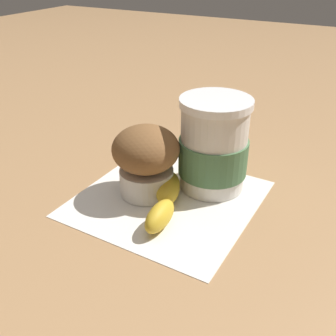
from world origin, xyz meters
TOP-DOWN VIEW (x-y plane):
  - ground_plane at (0.00, 0.00)m, footprint 3.00×3.00m
  - paper_napkin at (0.00, 0.00)m, footprint 0.23×0.23m
  - coffee_cup at (-0.06, 0.04)m, footprint 0.10×0.10m
  - muffin at (-0.00, -0.03)m, footprint 0.09×0.09m
  - banana at (-0.01, -0.03)m, footprint 0.19×0.16m

SIDE VIEW (x-z plane):
  - ground_plane at x=0.00m, z-range 0.00..0.00m
  - paper_napkin at x=0.00m, z-range 0.00..0.00m
  - banana at x=-0.01m, z-range 0.00..0.03m
  - muffin at x=0.00m, z-range 0.01..0.10m
  - coffee_cup at x=-0.06m, z-range 0.00..0.12m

